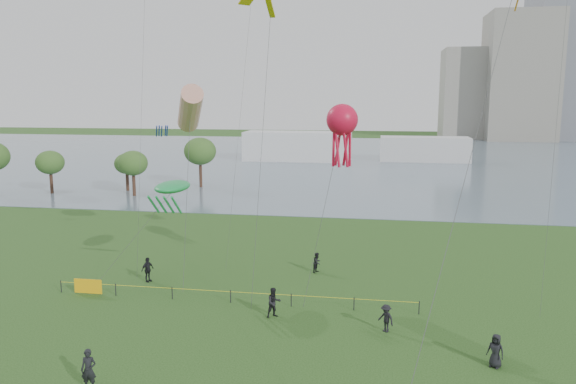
# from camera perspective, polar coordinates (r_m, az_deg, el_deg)

# --- Properties ---
(lake) EXTENTS (400.00, 120.00, 0.08)m
(lake) POSITION_cam_1_polar(r_m,az_deg,el_deg) (121.38, 6.96, 3.37)
(lake) COLOR slate
(lake) RESTS_ON ground_plane
(building_mid) EXTENTS (20.00, 20.00, 38.00)m
(building_mid) POSITION_cam_1_polar(r_m,az_deg,el_deg) (187.17, 22.44, 10.75)
(building_mid) COLOR gray
(building_mid) RESTS_ON ground_plane
(building_low) EXTENTS (16.00, 18.00, 28.00)m
(building_low) POSITION_cam_1_polar(r_m,az_deg,el_deg) (190.46, 17.78, 9.48)
(building_low) COLOR gray
(building_low) RESTS_ON ground_plane
(pavilion_left) EXTENTS (22.00, 8.00, 6.00)m
(pavilion_left) POSITION_cam_1_polar(r_m,az_deg,el_deg) (117.25, 1.00, 4.68)
(pavilion_left) COLOR silver
(pavilion_left) RESTS_ON ground_plane
(pavilion_right) EXTENTS (18.00, 7.00, 5.00)m
(pavilion_right) POSITION_cam_1_polar(r_m,az_deg,el_deg) (119.37, 13.69, 4.25)
(pavilion_right) COLOR silver
(pavilion_right) RESTS_ON ground_plane
(trees) EXTENTS (30.05, 15.96, 7.34)m
(trees) POSITION_cam_1_polar(r_m,az_deg,el_deg) (82.01, -18.43, 3.31)
(trees) COLOR #372219
(trees) RESTS_ON ground_plane
(fence) EXTENTS (24.07, 0.07, 1.05)m
(fence) POSITION_cam_1_polar(r_m,az_deg,el_deg) (39.28, -14.62, -9.55)
(fence) COLOR black
(fence) RESTS_ON ground_plane
(spectator_a) EXTENTS (1.14, 1.08, 1.85)m
(spectator_a) POSITION_cam_1_polar(r_m,az_deg,el_deg) (34.74, -1.44, -11.16)
(spectator_a) COLOR black
(spectator_a) RESTS_ON ground_plane
(spectator_b) EXTENTS (1.18, 1.14, 1.62)m
(spectator_b) POSITION_cam_1_polar(r_m,az_deg,el_deg) (33.23, 9.91, -12.52)
(spectator_b) COLOR black
(spectator_b) RESTS_ON ground_plane
(spectator_c) EXTENTS (0.87, 1.14, 1.81)m
(spectator_c) POSITION_cam_1_polar(r_m,az_deg,el_deg) (42.24, -14.08, -7.65)
(spectator_c) COLOR black
(spectator_c) RESTS_ON ground_plane
(spectator_d) EXTENTS (1.00, 0.91, 1.71)m
(spectator_d) POSITION_cam_1_polar(r_m,az_deg,el_deg) (30.65, 20.35, -14.88)
(spectator_d) COLOR black
(spectator_d) RESTS_ON ground_plane
(spectator_f) EXTENTS (0.76, 0.55, 1.95)m
(spectator_f) POSITION_cam_1_polar(r_m,az_deg,el_deg) (28.35, -19.59, -16.65)
(spectator_f) COLOR black
(spectator_f) RESTS_ON ground_plane
(spectator_g) EXTENTS (0.84, 0.93, 1.55)m
(spectator_g) POSITION_cam_1_polar(r_m,az_deg,el_deg) (43.17, 2.98, -7.16)
(spectator_g) COLOR black
(spectator_g) RESTS_ON ground_plane
(kite_windsock) EXTENTS (4.16, 7.92, 14.20)m
(kite_windsock) POSITION_cam_1_polar(r_m,az_deg,el_deg) (43.10, -9.93, 8.30)
(kite_windsock) COLOR #3F3F42
(kite_creature) EXTENTS (6.46, 4.49, 7.38)m
(kite_creature) POSITION_cam_1_polar(r_m,az_deg,el_deg) (40.42, -11.67, 0.48)
(kite_creature) COLOR #3F3F42
(kite_octopus) EXTENTS (3.22, 1.96, 12.85)m
(kite_octopus) POSITION_cam_1_polar(r_m,az_deg,el_deg) (34.93, 5.52, 7.14)
(kite_octopus) COLOR #3F3F42
(kite_delta) EXTENTS (6.76, 14.39, 19.65)m
(kite_delta) POSITION_cam_1_polar(r_m,az_deg,el_deg) (30.19, 21.67, 17.42)
(kite_delta) COLOR #3F3F42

